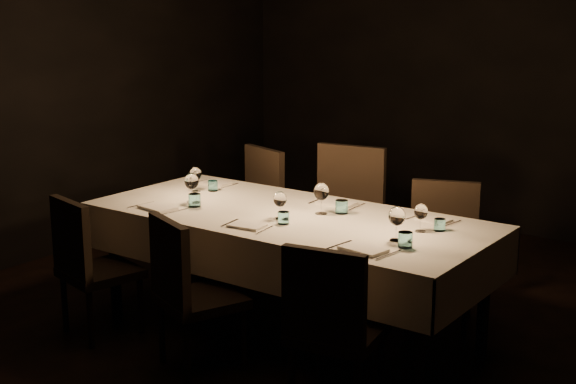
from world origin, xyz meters
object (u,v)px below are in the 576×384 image
Objects in this scene: chair_near_right at (331,321)px; dining_table at (288,226)px; chair_far_center at (343,216)px; chair_near_left at (88,260)px; chair_near_center at (187,286)px; chair_far_left at (252,206)px; chair_far_right at (442,246)px.

dining_table is at bearing -52.46° from chair_near_right.
dining_table is 2.39× the size of chair_far_center.
chair_far_center is (0.87, 1.54, 0.08)m from chair_near_left.
chair_near_center is 1.54m from chair_far_center.
dining_table is 2.83× the size of chair_near_center.
chair_near_right is 0.93× the size of chair_far_left.
chair_near_left is 1.54m from chair_far_left.
dining_table is at bearing -93.00° from chair_far_center.
chair_far_left is at bearing -41.78° from chair_near_center.
chair_far_center is at bearing -106.14° from chair_near_left.
chair_far_right is at bearing 46.15° from dining_table.
chair_near_center is at bearing -98.77° from dining_table.
chair_near_right is 1.47m from chair_far_right.
chair_far_left is 0.81m from chair_far_center.
chair_near_center is 0.92× the size of chair_far_left.
chair_near_right reaches higher than chair_near_center.
chair_far_center is at bearing 157.98° from chair_far_right.
chair_far_right is (1.58, -0.02, -0.03)m from chair_far_left.
chair_near_left is 0.97× the size of chair_far_right.
chair_near_left is at bearing -157.39° from chair_far_right.
chair_far_left reaches higher than chair_near_right.
chair_near_right is (0.92, 0.05, 0.00)m from chair_near_center.
chair_far_center is 1.16× the size of chair_far_right.
chair_near_right reaches higher than dining_table.
chair_near_left is 1.74m from chair_near_right.
chair_far_left is (0.06, 1.54, 0.04)m from chair_near_left.
dining_table is 0.76m from chair_far_center.
chair_near_center is 1.72m from chair_far_right.
chair_near_left is 2.23m from chair_far_right.
chair_near_right is at bearing -42.70° from dining_table.
chair_far_right is at bearing -123.90° from chair_near_left.
chair_near_left is at bearing -127.67° from chair_far_center.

